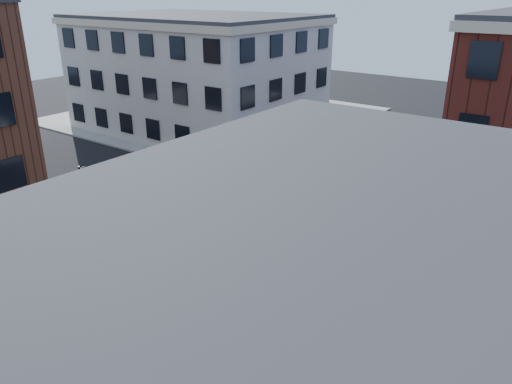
{
  "coord_description": "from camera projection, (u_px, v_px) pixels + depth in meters",
  "views": [
    {
      "loc": [
        16.26,
        -21.77,
        13.63
      ],
      "look_at": [
        0.15,
        0.12,
        2.5
      ],
      "focal_mm": 35.0,
      "sensor_mm": 36.0,
      "label": 1
    }
  ],
  "objects": [
    {
      "name": "tree_near",
      "position": [
        437.0,
        162.0,
        32.4
      ],
      "size": [
        2.69,
        2.69,
        4.49
      ],
      "color": "black",
      "rests_on": "ground"
    },
    {
      "name": "box_truck",
      "position": [
        403.0,
        279.0,
        21.78
      ],
      "size": [
        8.08,
        2.87,
        3.6
      ],
      "rotation": [
        0.0,
        0.0,
        -0.06
      ],
      "color": "silver",
      "rests_on": "ground"
    },
    {
      "name": "tree_far",
      "position": [
        463.0,
        145.0,
        36.98
      ],
      "size": [
        2.43,
        2.43,
        4.07
      ],
      "color": "black",
      "rests_on": "ground"
    },
    {
      "name": "traffic_cone",
      "position": [
        133.0,
        238.0,
        28.61
      ],
      "size": [
        0.42,
        0.42,
        0.69
      ],
      "rotation": [
        0.0,
        0.0,
        -0.16
      ],
      "color": "red",
      "rests_on": "ground"
    },
    {
      "name": "signal_pole",
      "position": [
        86.0,
        196.0,
        27.94
      ],
      "size": [
        1.29,
        1.24,
        4.6
      ],
      "color": "black",
      "rests_on": "ground"
    },
    {
      "name": "sidewalk_nw",
      "position": [
        216.0,
        115.0,
        57.45
      ],
      "size": [
        30.0,
        30.0,
        0.15
      ],
      "primitive_type": "cube",
      "color": "gray",
      "rests_on": "ground"
    },
    {
      "name": "building_nw",
      "position": [
        197.0,
        75.0,
        50.57
      ],
      "size": [
        22.0,
        16.0,
        11.0
      ],
      "primitive_type": "cube",
      "color": "#BBB6AB",
      "rests_on": "ground"
    },
    {
      "name": "ground",
      "position": [
        253.0,
        230.0,
        30.31
      ],
      "size": [
        120.0,
        120.0,
        0.0
      ],
      "primitive_type": "plane",
      "color": "black",
      "rests_on": "ground"
    }
  ]
}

